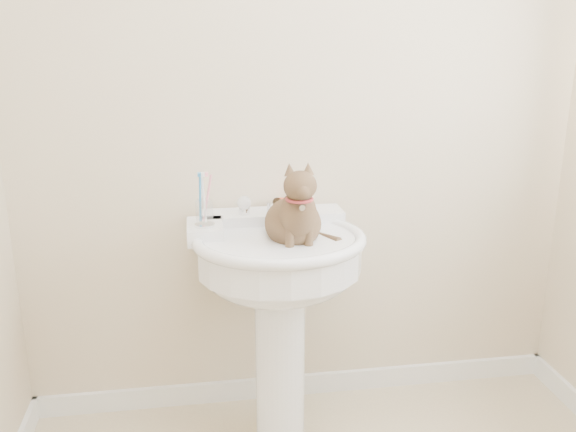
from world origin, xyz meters
name	(u,v)px	position (x,y,z in m)	size (l,w,h in m)	color
wall_back	(303,101)	(0.00, 1.10, 1.25)	(2.20, 0.00, 2.50)	beige
baseboard_back	(301,384)	(0.00, 1.09, 0.04)	(2.20, 0.02, 0.09)	white
pedestal_sink	(279,276)	(-0.14, 0.81, 0.67)	(0.62, 0.61, 0.85)	white
faucet	(273,203)	(-0.13, 0.96, 0.90)	(0.28, 0.12, 0.14)	silver
soap_bar	(289,203)	(-0.06, 1.05, 0.87)	(0.09, 0.06, 0.03)	#D94A27
toothbrush_cup	(204,212)	(-0.39, 0.86, 0.90)	(0.07, 0.07, 0.18)	silver
cat	(295,218)	(-0.08, 0.78, 0.89)	(0.21, 0.27, 0.39)	brown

